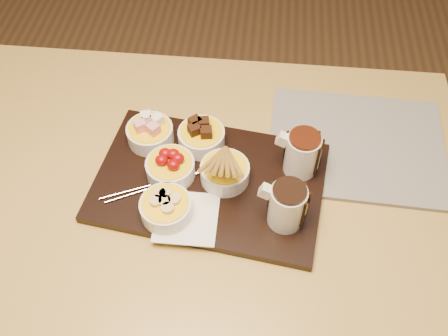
# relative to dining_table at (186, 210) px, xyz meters

# --- Properties ---
(ground) EXTENTS (5.00, 5.00, 0.00)m
(ground) POSITION_rel_dining_table_xyz_m (0.00, 0.00, -0.65)
(ground) COLOR brown
(ground) RESTS_ON ground
(dining_table) EXTENTS (1.20, 0.80, 0.75)m
(dining_table) POSITION_rel_dining_table_xyz_m (0.00, 0.00, 0.00)
(dining_table) COLOR #B69643
(dining_table) RESTS_ON ground
(serving_board) EXTENTS (0.50, 0.36, 0.02)m
(serving_board) POSITION_rel_dining_table_xyz_m (0.06, 0.00, 0.11)
(serving_board) COLOR black
(serving_board) RESTS_ON dining_table
(napkin) EXTENTS (0.12, 0.12, 0.00)m
(napkin) POSITION_rel_dining_table_xyz_m (0.02, -0.09, 0.12)
(napkin) COLOR white
(napkin) RESTS_ON serving_board
(bowl_marshmallows) EXTENTS (0.10, 0.10, 0.04)m
(bowl_marshmallows) POSITION_rel_dining_table_xyz_m (-0.08, 0.10, 0.14)
(bowl_marshmallows) COLOR silver
(bowl_marshmallows) RESTS_ON serving_board
(bowl_cake) EXTENTS (0.10, 0.10, 0.04)m
(bowl_cake) POSITION_rel_dining_table_xyz_m (0.03, 0.10, 0.14)
(bowl_cake) COLOR silver
(bowl_cake) RESTS_ON serving_board
(bowl_strawberries) EXTENTS (0.10, 0.10, 0.04)m
(bowl_strawberries) POSITION_rel_dining_table_xyz_m (-0.02, 0.01, 0.14)
(bowl_strawberries) COLOR silver
(bowl_strawberries) RESTS_ON serving_board
(bowl_biscotti) EXTENTS (0.10, 0.10, 0.04)m
(bowl_biscotti) POSITION_rel_dining_table_xyz_m (0.09, 0.01, 0.14)
(bowl_biscotti) COLOR silver
(bowl_biscotti) RESTS_ON serving_board
(bowl_bananas) EXTENTS (0.10, 0.10, 0.04)m
(bowl_bananas) POSITION_rel_dining_table_xyz_m (-0.02, -0.09, 0.14)
(bowl_bananas) COLOR silver
(bowl_bananas) RESTS_ON serving_board
(pitcher_dark_chocolate) EXTENTS (0.08, 0.08, 0.09)m
(pitcher_dark_chocolate) POSITION_rel_dining_table_xyz_m (0.21, -0.08, 0.16)
(pitcher_dark_chocolate) COLOR silver
(pitcher_dark_chocolate) RESTS_ON serving_board
(pitcher_milk_chocolate) EXTENTS (0.08, 0.08, 0.09)m
(pitcher_milk_chocolate) POSITION_rel_dining_table_xyz_m (0.24, 0.05, 0.16)
(pitcher_milk_chocolate) COLOR silver
(pitcher_milk_chocolate) RESTS_ON serving_board
(fondue_skewers) EXTENTS (0.13, 0.25, 0.01)m
(fondue_skewers) POSITION_rel_dining_table_xyz_m (-0.04, -0.01, 0.12)
(fondue_skewers) COLOR silver
(fondue_skewers) RESTS_ON serving_board
(newspaper) EXTENTS (0.39, 0.32, 0.01)m
(newspaper) POSITION_rel_dining_table_xyz_m (0.36, 0.14, 0.10)
(newspaper) COLOR beige
(newspaper) RESTS_ON dining_table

